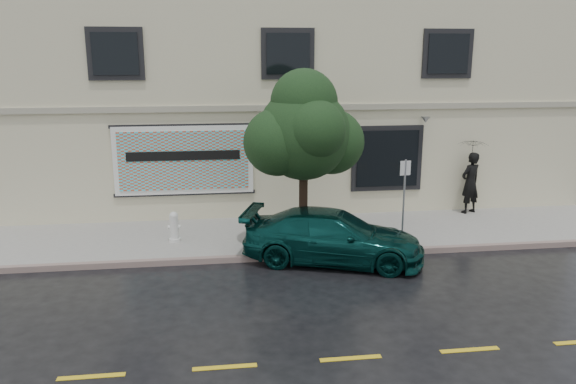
{
  "coord_description": "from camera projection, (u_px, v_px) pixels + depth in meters",
  "views": [
    {
      "loc": [
        -2.25,
        -12.13,
        5.2
      ],
      "look_at": [
        -0.36,
        2.2,
        1.63
      ],
      "focal_mm": 35.0,
      "sensor_mm": 36.0,
      "label": 1
    }
  ],
  "objects": [
    {
      "name": "sign_pole",
      "position": [
        404.0,
        194.0,
        14.81
      ],
      "size": [
        0.29,
        0.05,
        2.38
      ],
      "rotation": [
        0.0,
        0.0,
        0.11
      ],
      "color": "#94969C",
      "rests_on": "sidewalk"
    },
    {
      "name": "street_tree",
      "position": [
        304.0,
        134.0,
        14.58
      ],
      "size": [
        2.42,
        2.42,
        4.24
      ],
      "color": "black",
      "rests_on": "sidewalk"
    },
    {
      "name": "pedestrian",
      "position": [
        470.0,
        183.0,
        18.12
      ],
      "size": [
        0.86,
        0.73,
        1.99
      ],
      "primitive_type": "imported",
      "rotation": [
        0.0,
        0.0,
        3.55
      ],
      "color": "black",
      "rests_on": "sidewalk"
    },
    {
      "name": "sidewalk",
      "position": [
        295.0,
        235.0,
        16.32
      ],
      "size": [
        20.0,
        3.5,
        0.15
      ],
      "primitive_type": "cube",
      "color": "#9E9D96",
      "rests_on": "ground"
    },
    {
      "name": "car",
      "position": [
        333.0,
        237.0,
        14.29
      ],
      "size": [
        4.97,
        3.34,
        1.33
      ],
      "primitive_type": "imported",
      "rotation": [
        0.0,
        0.0,
        1.26
      ],
      "color": "#08332F",
      "rests_on": "ground"
    },
    {
      "name": "billboard",
      "position": [
        184.0,
        160.0,
        17.05
      ],
      "size": [
        4.3,
        0.16,
        2.2
      ],
      "color": "white",
      "rests_on": "ground"
    },
    {
      "name": "road_marking",
      "position": [
        351.0,
        358.0,
        9.84
      ],
      "size": [
        19.0,
        0.12,
        0.01
      ],
      "primitive_type": "cube",
      "color": "gold",
      "rests_on": "ground"
    },
    {
      "name": "ground",
      "position": [
        315.0,
        281.0,
        13.21
      ],
      "size": [
        90.0,
        90.0,
        0.0
      ],
      "primitive_type": "plane",
      "color": "black",
      "rests_on": "ground"
    },
    {
      "name": "building",
      "position": [
        274.0,
        100.0,
        21.03
      ],
      "size": [
        20.0,
        8.12,
        7.0
      ],
      "color": "beige",
      "rests_on": "ground"
    },
    {
      "name": "umbrella",
      "position": [
        474.0,
        141.0,
        17.79
      ],
      "size": [
        1.04,
        1.04,
        0.72
      ],
      "primitive_type": "imported",
      "rotation": [
        0.0,
        0.0,
        -0.07
      ],
      "color": "black",
      "rests_on": "pedestrian"
    },
    {
      "name": "fire_hydrant",
      "position": [
        174.0,
        227.0,
        15.45
      ],
      "size": [
        0.35,
        0.33,
        0.85
      ],
      "rotation": [
        0.0,
        0.0,
        0.3
      ],
      "color": "silver",
      "rests_on": "sidewalk"
    },
    {
      "name": "curb",
      "position": [
        305.0,
        256.0,
        14.64
      ],
      "size": [
        20.0,
        0.18,
        0.16
      ],
      "primitive_type": "cube",
      "color": "gray",
      "rests_on": "ground"
    }
  ]
}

